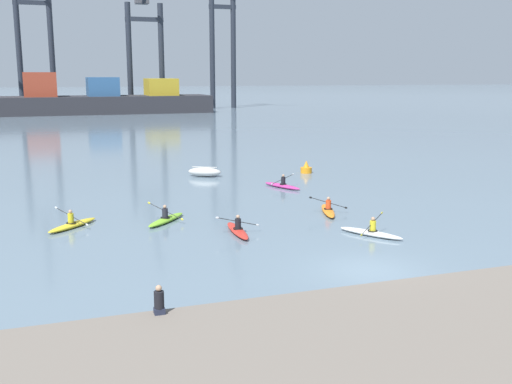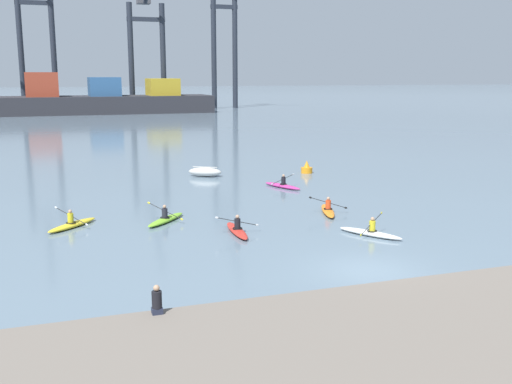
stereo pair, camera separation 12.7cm
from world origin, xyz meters
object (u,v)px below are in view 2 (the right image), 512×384
object	(u,v)px
kayak_magenta	(283,185)
kayak_red	(237,230)
channel_buoy	(307,169)
seated_onlooker	(157,301)
kayak_orange	(328,210)
kayak_yellow	(72,224)
gantry_crane_west_mid	(35,25)
gantry_crane_east_mid	(147,35)
kayak_white	(370,232)
container_barge	(103,100)
capsized_dinghy	(205,172)
kayak_lime	(166,219)
gantry_crane_east	(225,27)

from	to	relation	value
kayak_magenta	kayak_red	size ratio (longest dim) A/B	0.98
channel_buoy	kayak_magenta	size ratio (longest dim) A/B	0.30
channel_buoy	seated_onlooker	world-z (taller)	seated_onlooker
seated_onlooker	kayak_orange	bearing A→B (deg)	47.72
kayak_magenta	kayak_yellow	bearing A→B (deg)	-154.60
channel_buoy	kayak_yellow	world-z (taller)	kayak_yellow
gantry_crane_west_mid	gantry_crane_east_mid	xyz separation A→B (m)	(22.59, -5.60, -2.06)
kayak_yellow	seated_onlooker	xyz separation A→B (m)	(1.90, -14.44, 0.93)
kayak_white	kayak_orange	world-z (taller)	kayak_white
kayak_white	seated_onlooker	bearing A→B (deg)	-145.75
kayak_magenta	container_barge	bearing A→B (deg)	92.77
gantry_crane_west_mid	kayak_red	world-z (taller)	gantry_crane_west_mid
kayak_red	container_barge	bearing A→B (deg)	88.68
capsized_dinghy	kayak_lime	bearing A→B (deg)	-112.38
gantry_crane_east_mid	kayak_white	distance (m)	110.42
channel_buoy	kayak_yellow	bearing A→B (deg)	-146.72
gantry_crane_east	capsized_dinghy	world-z (taller)	gantry_crane_east
container_barge	seated_onlooker	distance (m)	110.52
kayak_red	kayak_magenta	bearing A→B (deg)	58.17
container_barge	gantry_crane_west_mid	distance (m)	23.30
gantry_crane_east_mid	kayak_white	xyz separation A→B (m)	(-6.68, -109.06, -15.93)
kayak_yellow	kayak_red	distance (m)	8.58
container_barge	channel_buoy	distance (m)	84.14
gantry_crane_east_mid	channel_buoy	xyz separation A→B (m)	(-1.91, -90.53, -15.74)
gantry_crane_west_mid	gantry_crane_east_mid	world-z (taller)	gantry_crane_west_mid
container_barge	kayak_white	xyz separation A→B (m)	(3.70, -102.21, -2.53)
kayak_magenta	kayak_orange	xyz separation A→B (m)	(-0.42, -8.08, 0.00)
kayak_white	seated_onlooker	size ratio (longest dim) A/B	3.59
kayak_lime	seated_onlooker	size ratio (longest dim) A/B	3.30
gantry_crane_west_mid	container_barge	bearing A→B (deg)	-45.57
capsized_dinghy	seated_onlooker	bearing A→B (deg)	-107.01
kayak_white	seated_onlooker	world-z (taller)	seated_onlooker
gantry_crane_east_mid	kayak_yellow	world-z (taller)	gantry_crane_east_mid
kayak_white	seated_onlooker	xyz separation A→B (m)	(-11.75, -8.00, 0.93)
kayak_magenta	seated_onlooker	size ratio (longest dim) A/B	3.76
kayak_orange	seated_onlooker	bearing A→B (deg)	-132.28
gantry_crane_east	channel_buoy	world-z (taller)	gantry_crane_east
kayak_red	gantry_crane_east	bearing A→B (deg)	74.15
kayak_red	kayak_orange	distance (m)	6.68
kayak_orange	kayak_white	bearing A→B (deg)	-92.09
kayak_white	kayak_orange	xyz separation A→B (m)	(0.19, 5.13, 0.00)
gantry_crane_east	kayak_yellow	world-z (taller)	gantry_crane_east
gantry_crane_west_mid	gantry_crane_east	distance (m)	41.25
kayak_white	kayak_magenta	bearing A→B (deg)	87.36
container_barge	kayak_white	world-z (taller)	container_barge
kayak_orange	seated_onlooker	world-z (taller)	seated_onlooker
gantry_crane_east	kayak_yellow	distance (m)	114.74
kayak_red	kayak_orange	world-z (taller)	kayak_orange
container_barge	kayak_magenta	distance (m)	89.14
gantry_crane_east_mid	seated_onlooker	distance (m)	119.45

